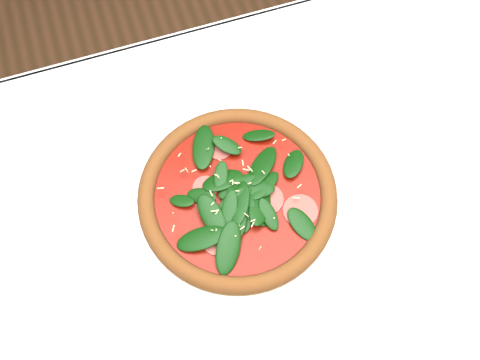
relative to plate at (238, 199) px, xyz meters
name	(u,v)px	position (x,y,z in m)	size (l,w,h in m)	color
ground	(271,327)	(0.06, -0.08, -0.76)	(6.00, 6.00, 0.00)	brown
dining_table	(292,259)	(0.06, -0.08, -0.11)	(1.21, 0.81, 0.75)	white
plate	(238,199)	(0.00, 0.00, 0.00)	(0.33, 0.33, 0.01)	white
pizza	(238,194)	(0.00, 0.00, 0.02)	(0.35, 0.35, 0.04)	olive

